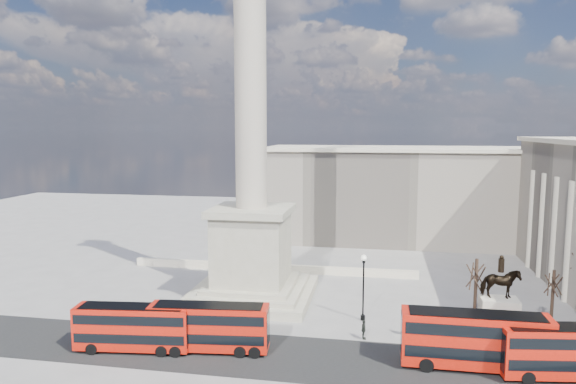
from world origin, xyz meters
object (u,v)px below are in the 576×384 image
at_px(nelsons_column, 251,189).
at_px(victorian_lamp, 363,282).
at_px(pedestrian_walking, 466,345).
at_px(red_bus_c, 570,351).
at_px(red_bus_a, 134,327).
at_px(red_bus_b, 210,327).
at_px(red_bus_d, 476,340).
at_px(pedestrian_crossing, 364,330).
at_px(equestrian_statue, 499,315).
at_px(pedestrian_standing, 405,326).

relative_size(nelsons_column, victorian_lamp, 7.16).
bearing_deg(pedestrian_walking, red_bus_c, -52.12).
bearing_deg(nelsons_column, red_bus_a, -112.94).
relative_size(nelsons_column, red_bus_b, 4.61).
xyz_separation_m(nelsons_column, red_bus_d, (22.64, -14.50, -10.39)).
relative_size(red_bus_c, pedestrian_crossing, 5.88).
relative_size(red_bus_a, red_bus_d, 0.88).
bearing_deg(equestrian_statue, pedestrian_walking, -145.56).
bearing_deg(pedestrian_walking, red_bus_d, -113.21).
height_order(red_bus_a, pedestrian_walking, red_bus_a).
relative_size(nelsons_column, red_bus_c, 4.55).
distance_m(red_bus_a, pedestrian_crossing, 21.19).
bearing_deg(pedestrian_crossing, nelsons_column, 45.85).
distance_m(red_bus_a, victorian_lamp, 22.94).
bearing_deg(equestrian_statue, red_bus_a, -168.18).
relative_size(red_bus_b, victorian_lamp, 1.56).
bearing_deg(red_bus_a, victorian_lamp, 23.06).
distance_m(red_bus_b, pedestrian_crossing, 14.48).
xyz_separation_m(equestrian_statue, pedestrian_walking, (-3.06, -2.10, -2.20)).
height_order(red_bus_c, victorian_lamp, victorian_lamp).
bearing_deg(pedestrian_standing, equestrian_statue, 150.07).
distance_m(pedestrian_walking, pedestrian_standing, 6.10).
relative_size(nelsons_column, pedestrian_standing, 26.41).
height_order(nelsons_column, red_bus_c, nelsons_column).
height_order(red_bus_b, pedestrian_standing, red_bus_b).
relative_size(victorian_lamp, equestrian_statue, 0.81).
bearing_deg(red_bus_c, red_bus_a, 174.26).
bearing_deg(pedestrian_crossing, red_bus_a, 99.63).
bearing_deg(nelsons_column, red_bus_b, -90.43).
xyz_separation_m(red_bus_a, victorian_lamp, (19.98, 11.10, 1.90)).
xyz_separation_m(red_bus_c, pedestrian_walking, (-7.26, 3.43, -1.49)).
bearing_deg(victorian_lamp, red_bus_d, -44.74).
bearing_deg(equestrian_statue, pedestrian_crossing, -177.40).
relative_size(victorian_lamp, pedestrian_walking, 4.41).
relative_size(red_bus_b, pedestrian_standing, 5.73).
bearing_deg(red_bus_d, pedestrian_walking, 93.43).
height_order(red_bus_d, victorian_lamp, victorian_lamp).
xyz_separation_m(nelsons_column, pedestrian_walking, (22.45, -11.50, -12.13)).
xyz_separation_m(red_bus_a, red_bus_b, (6.74, 1.10, 0.07)).
xyz_separation_m(red_bus_a, pedestrian_crossing, (20.22, 6.22, -1.26)).
height_order(red_bus_d, pedestrian_crossing, red_bus_d).
bearing_deg(pedestrian_crossing, pedestrian_standing, -74.49).
bearing_deg(red_bus_b, victorian_lamp, 31.43).
height_order(nelsons_column, red_bus_b, nelsons_column).
relative_size(red_bus_a, pedestrian_crossing, 5.63).
bearing_deg(victorian_lamp, red_bus_c, -30.71).
height_order(red_bus_a, red_bus_d, red_bus_d).
xyz_separation_m(red_bus_c, pedestrian_crossing, (-16.34, 4.97, -1.35)).
bearing_deg(red_bus_a, red_bus_c, -4.03).
relative_size(red_bus_d, victorian_lamp, 1.71).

